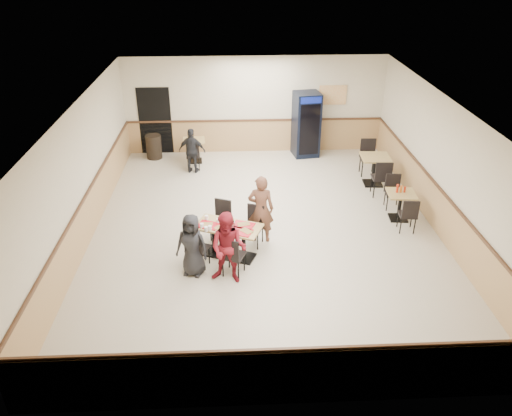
{
  "coord_description": "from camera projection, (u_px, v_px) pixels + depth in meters",
  "views": [
    {
      "loc": [
        -0.69,
        -10.05,
        5.99
      ],
      "look_at": [
        -0.23,
        -0.5,
        0.85
      ],
      "focal_mm": 35.0,
      "sensor_mm": 36.0,
      "label": 1
    }
  ],
  "objects": [
    {
      "name": "room_shell",
      "position": [
        323.0,
        163.0,
        13.75
      ],
      "size": [
        10.0,
        10.0,
        10.0
      ],
      "color": "silver",
      "rests_on": "ground"
    },
    {
      "name": "lone_diner",
      "position": [
        192.0,
        151.0,
        14.32
      ],
      "size": [
        0.82,
        0.46,
        1.32
      ],
      "primitive_type": "imported",
      "rotation": [
        0.0,
        0.0,
        2.95
      ],
      "color": "black",
      "rests_on": "ground"
    },
    {
      "name": "side_table_far_chair_north",
      "position": [
        369.0,
        158.0,
        14.24
      ],
      "size": [
        0.51,
        0.51,
        1.04
      ],
      "primitive_type": null,
      "rotation": [
        0.0,
        0.0,
        -0.06
      ],
      "color": "black",
      "rests_on": "ground"
    },
    {
      "name": "side_table_far_chair_south",
      "position": [
        381.0,
        177.0,
        13.08
      ],
      "size": [
        0.51,
        0.51,
        1.04
      ],
      "primitive_type": null,
      "rotation": [
        0.0,
        0.0,
        3.09
      ],
      "color": "black",
      "rests_on": "ground"
    },
    {
      "name": "diner_man_opposite",
      "position": [
        261.0,
        209.0,
        10.95
      ],
      "size": [
        0.62,
        0.45,
        1.58
      ],
      "primitive_type": "imported",
      "rotation": [
        0.0,
        0.0,
        3.01
      ],
      "color": "brown",
      "rests_on": "ground"
    },
    {
      "name": "side_table_near_chair_north",
      "position": [
        393.0,
        192.0,
        12.46
      ],
      "size": [
        0.44,
        0.44,
        0.88
      ],
      "primitive_type": null,
      "rotation": [
        0.0,
        0.0,
        -0.09
      ],
      "color": "black",
      "rests_on": "ground"
    },
    {
      "name": "back_table",
      "position": [
        194.0,
        147.0,
        15.11
      ],
      "size": [
        0.69,
        0.69,
        0.7
      ],
      "rotation": [
        0.0,
        0.0,
        0.06
      ],
      "color": "black",
      "rests_on": "ground"
    },
    {
      "name": "tabletop_clutter",
      "position": [
        227.0,
        226.0,
        10.35
      ],
      "size": [
        1.25,
        0.83,
        0.12
      ],
      "rotation": [
        0.0,
        0.0,
        -0.38
      ],
      "color": "#B70C18",
      "rests_on": "main_table"
    },
    {
      "name": "back_table_chair_lone",
      "position": [
        193.0,
        155.0,
        14.63
      ],
      "size": [
        0.43,
        0.43,
        0.88
      ],
      "primitive_type": null,
      "rotation": [
        0.0,
        0.0,
        3.2
      ],
      "color": "black",
      "rests_on": "ground"
    },
    {
      "name": "side_table_near_chair_south",
      "position": [
        407.0,
        214.0,
        11.48
      ],
      "size": [
        0.44,
        0.44,
        0.88
      ],
      "primitive_type": null,
      "rotation": [
        0.0,
        0.0,
        3.05
      ],
      "color": "black",
      "rests_on": "ground"
    },
    {
      "name": "diner_woman_right",
      "position": [
        228.0,
        248.0,
        9.61
      ],
      "size": [
        0.86,
        0.75,
        1.51
      ],
      "primitive_type": "imported",
      "rotation": [
        0.0,
        0.0,
        -0.28
      ],
      "color": "maroon",
      "rests_on": "ground"
    },
    {
      "name": "trash_bin",
      "position": [
        154.0,
        147.0,
        15.4
      ],
      "size": [
        0.47,
        0.47,
        0.74
      ],
      "primitive_type": "cylinder",
      "color": "black",
      "rests_on": "ground"
    },
    {
      "name": "side_table_far",
      "position": [
        375.0,
        166.0,
        13.65
      ],
      "size": [
        0.81,
        0.81,
        0.82
      ],
      "rotation": [
        0.0,
        0.0,
        -0.06
      ],
      "color": "black",
      "rests_on": "ground"
    },
    {
      "name": "ground",
      "position": [
        265.0,
        230.0,
        11.71
      ],
      "size": [
        10.0,
        10.0,
        0.0
      ],
      "primitive_type": "plane",
      "color": "beige",
      "rests_on": "ground"
    },
    {
      "name": "condiment_caddy",
      "position": [
        400.0,
        189.0,
        11.85
      ],
      "size": [
        0.23,
        0.06,
        0.2
      ],
      "color": "red",
      "rests_on": "side_table_near"
    },
    {
      "name": "main_table",
      "position": [
        228.0,
        236.0,
        10.53
      ],
      "size": [
        1.52,
        1.15,
        0.73
      ],
      "rotation": [
        0.0,
        0.0,
        -0.38
      ],
      "color": "black",
      "rests_on": "ground"
    },
    {
      "name": "diner_woman_left",
      "position": [
        192.0,
        245.0,
        9.88
      ],
      "size": [
        0.75,
        0.6,
        1.33
      ],
      "primitive_type": "imported",
      "rotation": [
        0.0,
        0.0,
        -0.3
      ],
      "color": "black",
      "rests_on": "ground"
    },
    {
      "name": "main_chairs",
      "position": [
        226.0,
        236.0,
        10.55
      ],
      "size": [
        1.72,
        1.94,
        0.93
      ],
      "rotation": [
        0.0,
        0.0,
        -0.38
      ],
      "color": "black",
      "rests_on": "ground"
    },
    {
      "name": "pepsi_cooler",
      "position": [
        306.0,
        125.0,
        15.35
      ],
      "size": [
        0.85,
        0.86,
        1.99
      ],
      "rotation": [
        0.0,
        0.0,
        0.15
      ],
      "color": "black",
      "rests_on": "ground"
    },
    {
      "name": "side_table_near",
      "position": [
        400.0,
        202.0,
        11.96
      ],
      "size": [
        0.71,
        0.71,
        0.7
      ],
      "rotation": [
        0.0,
        0.0,
        -0.09
      ],
      "color": "black",
      "rests_on": "ground"
    }
  ]
}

